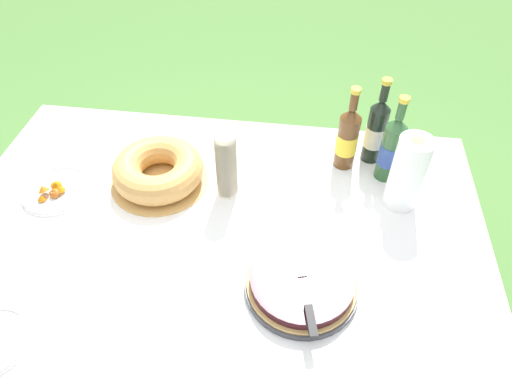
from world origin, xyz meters
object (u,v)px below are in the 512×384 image
at_px(serving_knife, 304,285).
at_px(juice_bottle_red, 376,130).
at_px(paper_towel_roll, 408,173).
at_px(berry_tart, 302,283).
at_px(cider_bottle_green, 391,149).
at_px(cider_bottle_amber, 348,138).
at_px(bundt_cake, 158,170).
at_px(snack_plate_left, 56,190).
at_px(cup_stack, 226,165).

xyz_separation_m(serving_knife, juice_bottle_red, (0.21, 0.63, 0.07)).
bearing_deg(serving_knife, paper_towel_roll, -48.33).
relative_size(berry_tart, cider_bottle_green, 0.98).
bearing_deg(cider_bottle_amber, paper_towel_roll, -42.34).
xyz_separation_m(serving_knife, bundt_cake, (-0.53, 0.41, -0.01)).
bearing_deg(paper_towel_roll, cider_bottle_green, 108.24).
xyz_separation_m(berry_tart, juice_bottle_red, (0.22, 0.61, 0.10)).
xyz_separation_m(cider_bottle_amber, snack_plate_left, (-0.99, -0.28, -0.11)).
relative_size(cup_stack, juice_bottle_red, 0.75).
height_order(serving_knife, juice_bottle_red, juice_bottle_red).
relative_size(bundt_cake, snack_plate_left, 1.47).
bearing_deg(snack_plate_left, cider_bottle_amber, 16.08).
xyz_separation_m(berry_tart, cup_stack, (-0.28, 0.35, 0.10)).
distance_m(serving_knife, cider_bottle_green, 0.60).
relative_size(bundt_cake, cider_bottle_green, 1.04).
height_order(juice_bottle_red, paper_towel_roll, juice_bottle_red).
bearing_deg(bundt_cake, berry_tart, -35.64).
height_order(serving_knife, paper_towel_roll, paper_towel_roll).
distance_m(berry_tart, serving_knife, 0.05).
bearing_deg(serving_knife, cider_bottle_amber, -23.32).
relative_size(cider_bottle_green, juice_bottle_red, 0.99).
relative_size(cider_bottle_amber, snack_plate_left, 1.37).
height_order(cup_stack, cider_bottle_amber, cider_bottle_amber).
height_order(snack_plate_left, paper_towel_roll, paper_towel_roll).
bearing_deg(cider_bottle_green, cider_bottle_amber, 162.75).
distance_m(berry_tart, cider_bottle_green, 0.59).
relative_size(serving_knife, cup_stack, 1.46).
bearing_deg(berry_tart, cup_stack, 128.07).
distance_m(cider_bottle_green, juice_bottle_red, 0.10).
bearing_deg(cider_bottle_green, juice_bottle_red, 117.19).
xyz_separation_m(cider_bottle_green, snack_plate_left, (-1.13, -0.24, -0.11)).
bearing_deg(paper_towel_roll, juice_bottle_red, 112.17).
bearing_deg(juice_bottle_red, bundt_cake, -163.00).
relative_size(cider_bottle_green, snack_plate_left, 1.41).
distance_m(cup_stack, juice_bottle_red, 0.56).
bearing_deg(snack_plate_left, bundt_cake, 16.90).
height_order(berry_tart, serving_knife, serving_knife).
height_order(cup_stack, juice_bottle_red, juice_bottle_red).
relative_size(berry_tart, bundt_cake, 0.94).
distance_m(bundt_cake, snack_plate_left, 0.36).
bearing_deg(bundt_cake, cider_bottle_amber, 15.64).
xyz_separation_m(cup_stack, juice_bottle_red, (0.50, 0.25, 0.00)).
relative_size(berry_tart, paper_towel_roll, 1.21).
distance_m(berry_tart, paper_towel_roll, 0.51).
xyz_separation_m(cider_bottle_green, paper_towel_roll, (0.04, -0.13, 0.01)).
bearing_deg(snack_plate_left, cup_stack, 7.76).
xyz_separation_m(cider_bottle_amber, juice_bottle_red, (0.10, 0.05, 0.01)).
relative_size(bundt_cake, juice_bottle_red, 1.03).
bearing_deg(juice_bottle_red, cider_bottle_green, -62.81).
height_order(berry_tart, cider_bottle_green, cider_bottle_green).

